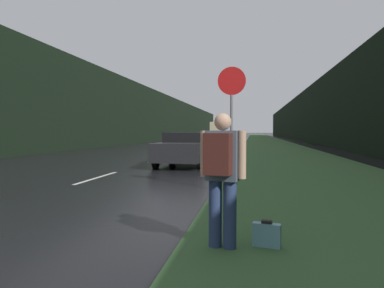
{
  "coord_description": "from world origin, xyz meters",
  "views": [
    {
      "loc": [
        4.96,
        -2.85,
        1.52
      ],
      "look_at": [
        2.06,
        13.5,
        0.89
      ],
      "focal_mm": 32.0,
      "sensor_mm": 36.0,
      "label": 1
    }
  ],
  "objects_px": {
    "hitchhiker_with_backpack": "(222,172)",
    "delivery_truck": "(218,130)",
    "suitcase": "(267,235)",
    "stop_sign": "(232,116)",
    "car_passing_far": "(225,139)",
    "car_passing_near": "(185,148)"
  },
  "relations": [
    {
      "from": "hitchhiker_with_backpack",
      "to": "suitcase",
      "type": "bearing_deg",
      "value": 26.64
    },
    {
      "from": "suitcase",
      "to": "car_passing_near",
      "type": "relative_size",
      "value": 0.08
    },
    {
      "from": "car_passing_far",
      "to": "delivery_truck",
      "type": "bearing_deg",
      "value": -82.79
    },
    {
      "from": "suitcase",
      "to": "delivery_truck",
      "type": "bearing_deg",
      "value": 108.46
    },
    {
      "from": "suitcase",
      "to": "car_passing_near",
      "type": "xyz_separation_m",
      "value": [
        -3.15,
        10.44,
        0.58
      ]
    },
    {
      "from": "hitchhiker_with_backpack",
      "to": "car_passing_far",
      "type": "distance_m",
      "value": 33.61
    },
    {
      "from": "stop_sign",
      "to": "suitcase",
      "type": "height_order",
      "value": "stop_sign"
    },
    {
      "from": "car_passing_far",
      "to": "car_passing_near",
      "type": "bearing_deg",
      "value": 90.0
    },
    {
      "from": "car_passing_far",
      "to": "suitcase",
      "type": "bearing_deg",
      "value": 95.39
    },
    {
      "from": "hitchhiker_with_backpack",
      "to": "car_passing_far",
      "type": "height_order",
      "value": "hitchhiker_with_backpack"
    },
    {
      "from": "hitchhiker_with_backpack",
      "to": "delivery_truck",
      "type": "distance_m",
      "value": 65.46
    },
    {
      "from": "hitchhiker_with_backpack",
      "to": "car_passing_far",
      "type": "relative_size",
      "value": 0.42
    },
    {
      "from": "stop_sign",
      "to": "car_passing_far",
      "type": "relative_size",
      "value": 0.75
    },
    {
      "from": "hitchhiker_with_backpack",
      "to": "delivery_truck",
      "type": "relative_size",
      "value": 0.24
    },
    {
      "from": "car_passing_near",
      "to": "suitcase",
      "type": "bearing_deg",
      "value": 106.79
    },
    {
      "from": "stop_sign",
      "to": "car_passing_far",
      "type": "distance_m",
      "value": 29.51
    },
    {
      "from": "stop_sign",
      "to": "car_passing_near",
      "type": "relative_size",
      "value": 0.65
    },
    {
      "from": "suitcase",
      "to": "delivery_truck",
      "type": "distance_m",
      "value": 65.39
    },
    {
      "from": "stop_sign",
      "to": "delivery_truck",
      "type": "bearing_deg",
      "value": 96.04
    },
    {
      "from": "suitcase",
      "to": "car_passing_near",
      "type": "bearing_deg",
      "value": 118.97
    },
    {
      "from": "hitchhiker_with_backpack",
      "to": "car_passing_near",
      "type": "bearing_deg",
      "value": 115.88
    },
    {
      "from": "car_passing_far",
      "to": "delivery_truck",
      "type": "relative_size",
      "value": 0.57
    }
  ]
}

